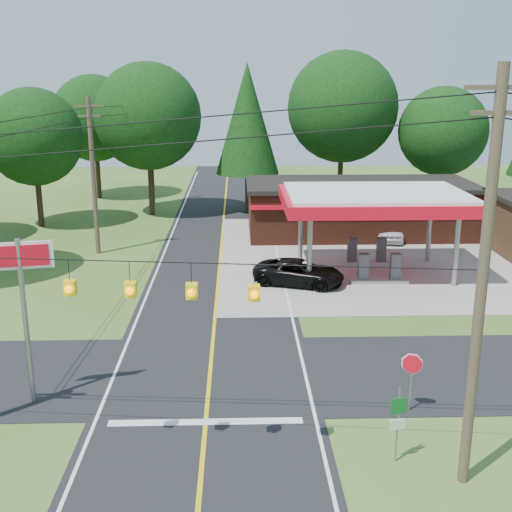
{
  "coord_description": "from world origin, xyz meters",
  "views": [
    {
      "loc": [
        1.11,
        -22.75,
        11.15
      ],
      "look_at": [
        2.0,
        7.0,
        2.8
      ],
      "focal_mm": 45.0,
      "sensor_mm": 36.0,
      "label": 1
    }
  ],
  "objects_px": {
    "big_stop_sign": "(22,286)",
    "octagonal_stop_sign": "(412,369)",
    "gas_canopy": "(376,202)",
    "sedan_car": "(392,229)",
    "suv_car": "(299,273)"
  },
  "relations": [
    {
      "from": "suv_car",
      "to": "octagonal_stop_sign",
      "type": "xyz_separation_m",
      "value": [
        2.5,
        -14.04,
        0.9
      ]
    },
    {
      "from": "suv_car",
      "to": "octagonal_stop_sign",
      "type": "relative_size",
      "value": 2.31
    },
    {
      "from": "big_stop_sign",
      "to": "sedan_car",
      "type": "bearing_deg",
      "value": 51.7
    },
    {
      "from": "sedan_car",
      "to": "big_stop_sign",
      "type": "bearing_deg",
      "value": -113.36
    },
    {
      "from": "sedan_car",
      "to": "big_stop_sign",
      "type": "distance_m",
      "value": 29.54
    },
    {
      "from": "suv_car",
      "to": "big_stop_sign",
      "type": "xyz_separation_m",
      "value": [
        -10.67,
        -13.04,
        3.66
      ]
    },
    {
      "from": "big_stop_sign",
      "to": "octagonal_stop_sign",
      "type": "height_order",
      "value": "big_stop_sign"
    },
    {
      "from": "gas_canopy",
      "to": "sedan_car",
      "type": "relative_size",
      "value": 2.38
    },
    {
      "from": "gas_canopy",
      "to": "sedan_car",
      "type": "distance_m",
      "value": 9.24
    },
    {
      "from": "suv_car",
      "to": "big_stop_sign",
      "type": "distance_m",
      "value": 17.24
    },
    {
      "from": "sedan_car",
      "to": "big_stop_sign",
      "type": "height_order",
      "value": "big_stop_sign"
    },
    {
      "from": "gas_canopy",
      "to": "sedan_car",
      "type": "xyz_separation_m",
      "value": [
        3.0,
        8.0,
        -3.51
      ]
    },
    {
      "from": "suv_car",
      "to": "sedan_car",
      "type": "xyz_separation_m",
      "value": [
        7.5,
        9.97,
        0.07
      ]
    },
    {
      "from": "big_stop_sign",
      "to": "octagonal_stop_sign",
      "type": "bearing_deg",
      "value": -4.36
    },
    {
      "from": "big_stop_sign",
      "to": "gas_canopy",
      "type": "bearing_deg",
      "value": 44.69
    }
  ]
}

